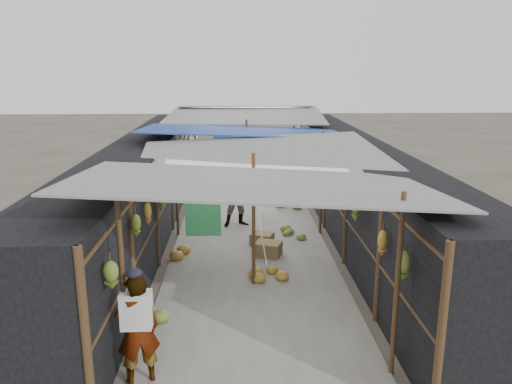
{
  "coord_description": "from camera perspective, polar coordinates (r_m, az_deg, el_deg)",
  "views": [
    {
      "loc": [
        -0.32,
        -6.02,
        4.13
      ],
      "look_at": [
        0.14,
        5.44,
        1.25
      ],
      "focal_mm": 35.0,
      "sensor_mm": 36.0,
      "label": 1
    }
  ],
  "objects": [
    {
      "name": "black_basin",
      "position": [
        15.77,
        4.35,
        -0.76
      ],
      "size": [
        0.65,
        0.65,
        0.19
      ],
      "primitive_type": "cylinder",
      "color": "black",
      "rests_on": "ground"
    },
    {
      "name": "stall_left",
      "position": [
        13.09,
        -12.72,
        0.59
      ],
      "size": [
        1.4,
        15.0,
        2.3
      ],
      "primitive_type": "cube",
      "color": "black",
      "rests_on": "ground"
    },
    {
      "name": "crate_mid",
      "position": [
        11.24,
        1.41,
        -6.56
      ],
      "size": [
        0.67,
        0.61,
        0.33
      ],
      "primitive_type": "cube",
      "rotation": [
        0.0,
        0.0,
        -0.35
      ],
      "color": "#967A4C",
      "rests_on": "ground"
    },
    {
      "name": "crate_back",
      "position": [
        16.23,
        -5.63,
        -0.26
      ],
      "size": [
        0.44,
        0.38,
        0.25
      ],
      "primitive_type": "cube",
      "rotation": [
        0.0,
        0.0,
        -0.16
      ],
      "color": "#967A4C",
      "rests_on": "ground"
    },
    {
      "name": "floor_bananas",
      "position": [
        13.08,
        -1.15,
        -3.59
      ],
      "size": [
        4.0,
        10.09,
        0.35
      ],
      "color": "olive",
      "rests_on": "ground"
    },
    {
      "name": "market_canopy",
      "position": [
        12.98,
        -0.78,
        6.48
      ],
      "size": [
        5.62,
        15.2,
        2.77
      ],
      "color": "brown",
      "rests_on": "ground"
    },
    {
      "name": "shopper_blue",
      "position": [
        13.13,
        -1.91,
        -0.26
      ],
      "size": [
        0.98,
        0.84,
        1.75
      ],
      "primitive_type": "imported",
      "rotation": [
        0.0,
        0.0,
        0.23
      ],
      "color": "navy",
      "rests_on": "ground"
    },
    {
      "name": "crate_near",
      "position": [
        11.9,
        0.69,
        -5.43
      ],
      "size": [
        0.62,
        0.56,
        0.3
      ],
      "primitive_type": "cube",
      "rotation": [
        0.0,
        0.0,
        -0.36
      ],
      "color": "#967A4C",
      "rests_on": "ground"
    },
    {
      "name": "vendor_seated",
      "position": [
        16.85,
        2.5,
        1.39
      ],
      "size": [
        0.4,
        0.6,
        0.85
      ],
      "primitive_type": "imported",
      "rotation": [
        0.0,
        0.0,
        -1.41
      ],
      "color": "#4C4842",
      "rests_on": "ground"
    },
    {
      "name": "vendor_elderly",
      "position": [
        6.97,
        -13.38,
        -15.03
      ],
      "size": [
        0.66,
        0.53,
        1.56
      ],
      "primitive_type": "imported",
      "rotation": [
        0.0,
        0.0,
        3.46
      ],
      "color": "white",
      "rests_on": "ground"
    },
    {
      "name": "stall_right",
      "position": [
        13.22,
        10.95,
        0.81
      ],
      "size": [
        1.4,
        15.0,
        2.3
      ],
      "primitive_type": "cube",
      "color": "black",
      "rests_on": "ground"
    },
    {
      "name": "hanging_bananas",
      "position": [
        12.82,
        -0.3,
        2.92
      ],
      "size": [
        3.95,
        13.77,
        0.81
      ],
      "color": "olive",
      "rests_on": "ground"
    },
    {
      "name": "ground",
      "position": [
        7.31,
        0.62,
        -20.3
      ],
      "size": [
        80.0,
        80.0,
        0.0
      ],
      "primitive_type": "plane",
      "color": "#6B6356",
      "rests_on": "ground"
    },
    {
      "name": "aisle_slab",
      "position": [
        13.19,
        -0.81,
        -4.11
      ],
      "size": [
        3.6,
        16.0,
        0.02
      ],
      "primitive_type": "cube",
      "color": "#9E998E",
      "rests_on": "ground"
    }
  ]
}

